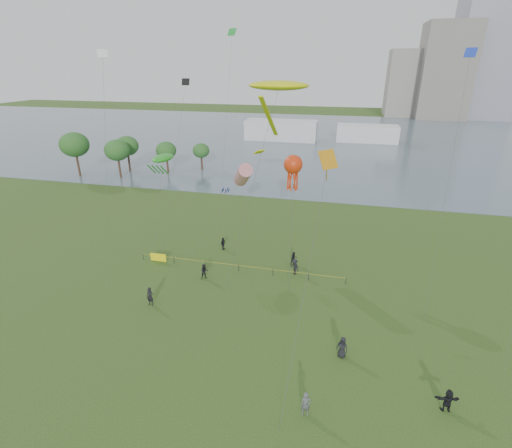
% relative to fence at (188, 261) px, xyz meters
% --- Properties ---
extents(ground_plane, '(400.00, 400.00, 0.00)m').
position_rel_fence_xyz_m(ground_plane, '(9.18, -14.29, -0.55)').
color(ground_plane, '#233D13').
extents(lake, '(400.00, 120.00, 0.08)m').
position_rel_fence_xyz_m(lake, '(9.18, 85.71, -0.53)').
color(lake, slate).
rests_on(lake, ground_plane).
extents(building_mid, '(20.00, 20.00, 38.00)m').
position_rel_fence_xyz_m(building_mid, '(55.18, 147.71, 18.45)').
color(building_mid, slate).
rests_on(building_mid, ground_plane).
extents(building_low, '(16.00, 18.00, 28.00)m').
position_rel_fence_xyz_m(building_low, '(41.18, 153.71, 13.45)').
color(building_low, gray).
rests_on(building_low, ground_plane).
extents(pavilion_left, '(22.00, 8.00, 6.00)m').
position_rel_fence_xyz_m(pavilion_left, '(-2.82, 80.71, 2.45)').
color(pavilion_left, silver).
rests_on(pavilion_left, ground_plane).
extents(pavilion_right, '(18.00, 7.00, 5.00)m').
position_rel_fence_xyz_m(pavilion_right, '(23.18, 83.71, 1.95)').
color(pavilion_right, silver).
rests_on(pavilion_right, ground_plane).
extents(trees, '(28.00, 15.96, 9.16)m').
position_rel_fence_xyz_m(trees, '(-29.22, 33.62, 5.22)').
color(trees, '#3D271B').
rests_on(trees, ground_plane).
extents(fence, '(24.07, 0.07, 1.05)m').
position_rel_fence_xyz_m(fence, '(0.00, 0.00, 0.00)').
color(fence, black).
rests_on(fence, ground_plane).
extents(kite_flyer, '(0.76, 0.59, 1.84)m').
position_rel_fence_xyz_m(kite_flyer, '(15.65, -17.19, 0.37)').
color(kite_flyer, '#505457').
rests_on(kite_flyer, ground_plane).
extents(spectator_a, '(1.09, 1.04, 1.77)m').
position_rel_fence_xyz_m(spectator_a, '(2.92, -2.39, 0.33)').
color(spectator_a, black).
rests_on(spectator_a, ground_plane).
extents(spectator_b, '(1.37, 1.30, 1.87)m').
position_rel_fence_xyz_m(spectator_b, '(12.43, 0.84, 0.38)').
color(spectator_b, black).
rests_on(spectator_b, ground_plane).
extents(spectator_c, '(0.66, 1.04, 1.65)m').
position_rel_fence_xyz_m(spectator_c, '(2.71, 4.82, 0.27)').
color(spectator_c, black).
rests_on(spectator_c, ground_plane).
extents(spectator_d, '(1.05, 0.85, 1.86)m').
position_rel_fence_xyz_m(spectator_d, '(17.91, -11.08, 0.37)').
color(spectator_d, black).
rests_on(spectator_d, ground_plane).
extents(spectator_e, '(1.70, 0.76, 1.77)m').
position_rel_fence_xyz_m(spectator_e, '(24.97, -14.64, 0.33)').
color(spectator_e, black).
rests_on(spectator_e, ground_plane).
extents(spectator_f, '(0.71, 0.47, 1.93)m').
position_rel_fence_xyz_m(spectator_f, '(-0.54, -8.20, 0.41)').
color(spectator_f, black).
rests_on(spectator_f, ground_plane).
extents(spectator_g, '(1.01, 0.99, 1.64)m').
position_rel_fence_xyz_m(spectator_g, '(12.05, 2.98, 0.27)').
color(spectator_g, black).
rests_on(spectator_g, ground_plane).
extents(kite_stingray, '(7.23, 10.26, 20.45)m').
position_rel_fence_xyz_m(kite_stingray, '(10.14, 0.68, 19.40)').
color(kite_stingray, '#3F3F42').
extents(kite_windsock, '(7.83, 6.12, 11.85)m').
position_rel_fence_xyz_m(kite_windsock, '(5.49, 4.71, 9.45)').
color(kite_windsock, '#3F3F42').
extents(kite_creature, '(2.17, 6.63, 11.77)m').
position_rel_fence_xyz_m(kite_creature, '(-4.66, 5.11, 10.79)').
color(kite_creature, '#3F3F42').
extents(kite_octopus, '(2.06, 7.84, 12.87)m').
position_rel_fence_xyz_m(kite_octopus, '(11.39, 3.94, 11.18)').
color(kite_octopus, '#3F3F42').
extents(kite_delta, '(2.18, 13.09, 15.70)m').
position_rel_fence_xyz_m(kite_delta, '(15.42, -7.04, 13.78)').
color(kite_delta, '#3F3F42').
extents(small_kites, '(37.55, 14.10, 6.95)m').
position_rel_fence_xyz_m(small_kites, '(10.24, 2.41, 21.31)').
color(small_kites, black).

